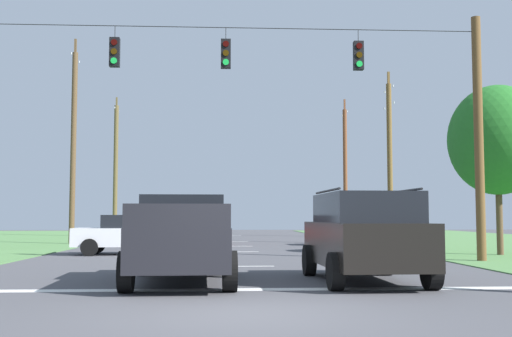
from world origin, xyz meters
TOP-DOWN VIEW (x-y plane):
  - ground_plane at (0.00, 0.00)m, footprint 120.00×120.00m
  - stop_bar_stripe at (0.00, 3.14)m, footprint 13.30×0.45m
  - lane_dash_0 at (0.00, 9.14)m, footprint 2.50×0.15m
  - lane_dash_1 at (0.00, 16.89)m, footprint 2.50×0.15m
  - lane_dash_2 at (0.00, 21.78)m, footprint 2.50×0.15m
  - lane_dash_3 at (0.00, 27.64)m, footprint 2.50×0.15m
  - lane_dash_4 at (0.00, 39.76)m, footprint 2.50×0.15m
  - overhead_signal_span at (0.20, 10.68)m, footprint 16.17×0.31m
  - pickup_truck at (-1.20, 4.68)m, footprint 2.40×5.45m
  - suv_black at (2.88, 4.44)m, footprint 2.29×4.84m
  - distant_car_crossing_white at (-3.80, 15.26)m, footprint 4.37×2.15m
  - distant_car_oncoming at (-1.71, 24.43)m, footprint 2.33×4.45m
  - distant_car_far_parked at (6.39, 22.94)m, footprint 4.44×2.31m
  - utility_pole_mid_right at (8.66, 23.68)m, footprint 0.28×2.00m
  - utility_pole_far_right at (8.66, 35.90)m, footprint 0.30×1.94m
  - utility_pole_mid_left at (-8.21, 24.63)m, footprint 0.29×1.92m
  - utility_pole_far_left at (-7.95, 36.81)m, footprint 0.32×1.70m
  - tree_roadside_right at (10.15, 13.76)m, footprint 3.68×3.68m

SIDE VIEW (x-z plane):
  - ground_plane at x=0.00m, z-range 0.00..0.00m
  - stop_bar_stripe at x=0.00m, z-range 0.00..0.01m
  - lane_dash_0 at x=0.00m, z-range 0.00..0.01m
  - lane_dash_1 at x=0.00m, z-range 0.00..0.01m
  - lane_dash_2 at x=0.00m, z-range 0.00..0.01m
  - lane_dash_3 at x=0.00m, z-range 0.00..0.01m
  - lane_dash_4 at x=0.00m, z-range 0.00..0.01m
  - distant_car_crossing_white at x=-3.80m, z-range 0.03..1.55m
  - distant_car_oncoming at x=-1.71m, z-range 0.03..1.55m
  - distant_car_far_parked at x=6.39m, z-range 0.03..1.55m
  - pickup_truck at x=-1.20m, z-range -0.01..1.94m
  - suv_black at x=2.88m, z-range 0.03..2.09m
  - tree_roadside_right at x=10.15m, z-range 1.13..7.58m
  - overhead_signal_span at x=0.20m, z-range 0.39..8.50m
  - utility_pole_mid_right at x=8.66m, z-range -0.01..9.22m
  - utility_pole_far_right at x=8.66m, z-range -0.21..9.77m
  - utility_pole_far_left at x=-7.95m, z-range -0.17..9.96m
  - utility_pole_mid_left at x=-8.21m, z-range -0.20..10.84m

